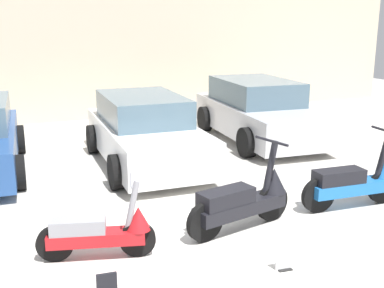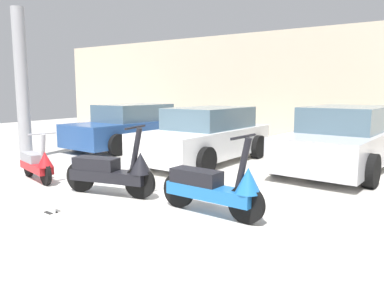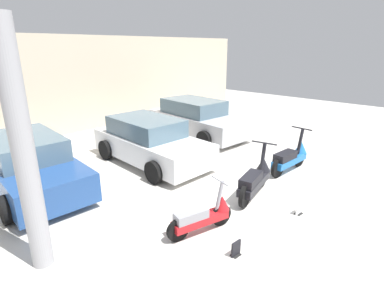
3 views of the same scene
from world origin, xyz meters
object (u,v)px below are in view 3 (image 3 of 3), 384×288
(car_rear_left, at_px, (30,165))
(support_column_side, at_px, (24,154))
(scooter_front_left, at_px, (203,215))
(scooter_front_right, at_px, (256,178))
(placard_near_left_scooter, at_px, (236,249))
(placard_near_right_scooter, at_px, (299,209))
(scooter_front_center, at_px, (291,157))
(car_rear_center, at_px, (150,142))
(car_rear_right, at_px, (197,119))

(car_rear_left, distance_m, support_column_side, 3.16)
(scooter_front_left, height_order, scooter_front_right, scooter_front_right)
(placard_near_left_scooter, bearing_deg, support_column_side, 136.09)
(scooter_front_right, relative_size, placard_near_right_scooter, 6.16)
(car_rear_left, bearing_deg, placard_near_left_scooter, 18.80)
(support_column_side, bearing_deg, scooter_front_left, -28.87)
(placard_near_right_scooter, bearing_deg, car_rear_left, 122.02)
(scooter_front_center, height_order, support_column_side, support_column_side)
(car_rear_center, height_order, placard_near_right_scooter, car_rear_center)
(scooter_front_center, xyz_separation_m, car_rear_center, (-2.11, 3.28, 0.21))
(car_rear_center, bearing_deg, support_column_side, -58.95)
(scooter_front_left, xyz_separation_m, scooter_front_center, (3.71, 0.11, 0.07))
(placard_near_left_scooter, bearing_deg, scooter_front_left, 80.24)
(scooter_front_center, height_order, placard_near_left_scooter, scooter_front_center)
(scooter_front_right, bearing_deg, car_rear_left, 117.57)
(car_rear_left, distance_m, car_rear_right, 5.92)
(car_rear_right, height_order, support_column_side, support_column_side)
(scooter_front_left, distance_m, placard_near_left_scooter, 0.85)
(scooter_front_right, relative_size, scooter_front_center, 1.00)
(car_rear_center, distance_m, car_rear_right, 3.02)
(scooter_front_right, distance_m, placard_near_right_scooter, 1.13)
(car_rear_left, distance_m, placard_near_left_scooter, 5.06)
(car_rear_center, xyz_separation_m, placard_near_right_scooter, (0.16, -4.40, -0.49))
(scooter_front_center, relative_size, placard_near_right_scooter, 6.17)
(placard_near_right_scooter, xyz_separation_m, support_column_side, (-4.07, 2.29, 1.69))
(scooter_front_right, relative_size, car_rear_center, 0.42)
(scooter_front_left, xyz_separation_m, placard_near_left_scooter, (-0.14, -0.81, -0.22))
(car_rear_left, xyz_separation_m, car_rear_center, (3.01, -0.67, 0.00))
(scooter_front_left, xyz_separation_m, placard_near_right_scooter, (1.76, -1.02, -0.22))
(scooter_front_right, height_order, placard_near_right_scooter, scooter_front_right)
(car_rear_left, relative_size, car_rear_center, 1.00)
(scooter_front_left, relative_size, car_rear_left, 0.34)
(car_rear_left, xyz_separation_m, placard_near_right_scooter, (3.17, -5.07, -0.49))
(car_rear_right, bearing_deg, support_column_side, -61.91)
(support_column_side, bearing_deg, placard_near_right_scooter, -29.41)
(scooter_front_left, distance_m, support_column_side, 3.02)
(scooter_front_center, height_order, placard_near_right_scooter, scooter_front_center)
(placard_near_right_scooter, bearing_deg, placard_near_left_scooter, 173.82)
(scooter_front_left, distance_m, car_rear_center, 3.75)
(scooter_front_left, height_order, car_rear_center, car_rear_center)
(scooter_front_right, height_order, car_rear_right, car_rear_right)
(placard_near_left_scooter, bearing_deg, car_rear_right, 47.24)
(scooter_front_right, relative_size, car_rear_right, 0.40)
(scooter_front_left, height_order, placard_near_right_scooter, scooter_front_left)
(scooter_front_left, xyz_separation_m, car_rear_right, (4.50, 4.20, 0.31))
(scooter_front_center, distance_m, car_rear_right, 4.18)
(car_rear_right, distance_m, placard_near_left_scooter, 6.85)
(scooter_front_center, distance_m, car_rear_center, 3.90)
(car_rear_right, relative_size, support_column_side, 1.12)
(scooter_front_left, bearing_deg, scooter_front_center, 17.34)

